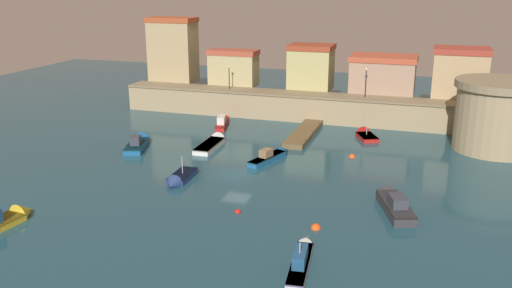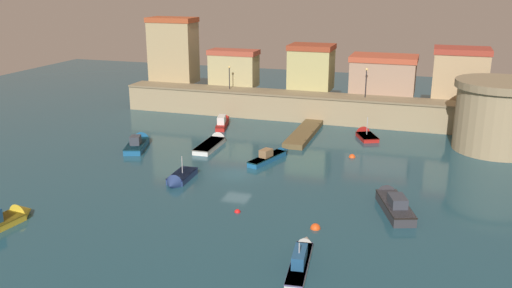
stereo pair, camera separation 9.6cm
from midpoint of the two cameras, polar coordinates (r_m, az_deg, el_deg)
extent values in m
plane|color=#1E4756|center=(53.56, -2.09, -3.14)|extent=(127.40, 127.40, 0.00)
cube|color=#9E8966|center=(74.35, 3.97, 3.89)|extent=(48.42, 3.73, 3.36)
cube|color=#817053|center=(73.97, 4.00, 5.24)|extent=(48.42, 4.03, 0.24)
cube|color=tan|center=(83.55, -8.67, 9.42)|extent=(6.73, 3.90, 8.84)
cube|color=#A84827|center=(83.09, -8.82, 12.68)|extent=(7.00, 4.05, 0.70)
cube|color=tan|center=(79.80, -2.39, 7.68)|extent=(6.78, 3.33, 4.51)
cube|color=#AA4834|center=(79.43, -2.42, 9.54)|extent=(7.05, 3.46, 0.70)
cube|color=tan|center=(77.32, 5.70, 7.72)|extent=(5.82, 4.82, 5.58)
cube|color=#953B24|center=(76.89, 5.77, 10.03)|extent=(6.05, 5.01, 0.70)
cube|color=tan|center=(76.47, 13.04, 6.83)|extent=(8.43, 5.81, 4.41)
cube|color=#B64C32|center=(76.09, 13.17, 8.72)|extent=(8.76, 6.04, 0.70)
cube|color=tan|center=(75.86, 20.41, 6.68)|extent=(6.68, 5.15, 5.84)
cube|color=#9F392B|center=(75.41, 20.66, 9.12)|extent=(6.94, 5.36, 0.70)
cylinder|color=#9E8966|center=(65.69, 23.85, 2.37)|extent=(9.07, 9.07, 7.01)
cylinder|color=#867556|center=(64.93, 24.26, 5.70)|extent=(9.80, 9.80, 0.80)
cube|color=brown|center=(66.64, 4.98, 1.11)|extent=(2.35, 11.83, 0.61)
cylinder|color=#463922|center=(70.14, 6.55, 1.90)|extent=(0.20, 0.20, 0.70)
cylinder|color=#463922|center=(66.41, 5.87, 1.07)|extent=(0.20, 0.20, 0.70)
cylinder|color=#463922|center=(62.71, 5.10, 0.14)|extent=(0.20, 0.20, 0.70)
cylinder|color=black|center=(76.41, -2.85, 6.83)|extent=(0.12, 0.12, 2.88)
sphere|color=#F9D172|center=(76.15, -2.87, 8.01)|extent=(0.32, 0.32, 0.32)
cylinder|color=black|center=(72.00, 11.32, 6.15)|extent=(0.12, 0.12, 3.49)
sphere|color=#F9D172|center=(71.68, 11.40, 7.64)|extent=(0.32, 0.32, 0.32)
cube|color=silver|center=(36.95, 4.54, -12.48)|extent=(1.75, 5.95, 0.46)
cone|color=silver|center=(40.10, 5.20, -10.01)|extent=(1.22, 1.51, 1.08)
cube|color=#4F4E79|center=(36.86, 4.54, -12.22)|extent=(1.79, 6.07, 0.08)
cube|color=navy|center=(36.57, 4.55, -11.63)|extent=(1.05, 2.39, 0.87)
cube|color=#99B7C6|center=(37.57, 4.78, -10.74)|extent=(0.73, 0.14, 0.52)
cylinder|color=#B2B2B7|center=(36.15, 4.50, -11.35)|extent=(0.08, 0.08, 1.58)
cube|color=red|center=(66.35, 11.46, 0.71)|extent=(3.08, 3.85, 0.48)
cone|color=red|center=(68.30, 10.92, 1.20)|extent=(1.98, 1.59, 1.75)
cube|color=#660E09|center=(66.30, 11.47, 0.87)|extent=(3.14, 3.93, 0.08)
cylinder|color=#B2B2B7|center=(66.24, 11.46, 1.87)|extent=(0.08, 0.08, 2.17)
cube|color=#195689|center=(62.72, -12.37, -0.20)|extent=(3.42, 5.65, 0.66)
cone|color=#195689|center=(65.83, -11.79, 0.64)|extent=(2.11, 1.88, 1.76)
cube|color=#0B3140|center=(62.63, -12.39, 0.05)|extent=(3.49, 5.76, 0.08)
cube|color=#333842|center=(62.08, -12.50, 0.39)|extent=(1.43, 1.63, 0.96)
cube|color=#99B7C6|center=(62.71, -12.37, 0.61)|extent=(0.93, 0.35, 0.58)
cube|color=navy|center=(52.57, -7.72, -3.33)|extent=(1.80, 3.87, 0.60)
cone|color=navy|center=(50.53, -8.78, -4.23)|extent=(1.61, 1.13, 1.57)
cube|color=#101740|center=(52.48, -7.74, -3.07)|extent=(1.84, 3.95, 0.08)
cylinder|color=#B2B2B7|center=(52.24, -7.75, -2.15)|extent=(0.08, 0.08, 1.65)
cube|color=#195689|center=(57.10, 1.13, -1.55)|extent=(2.80, 5.60, 0.57)
cone|color=#195689|center=(59.80, 2.97, -0.71)|extent=(1.49, 1.67, 1.12)
cube|color=#0D2D31|center=(57.02, 1.13, -1.32)|extent=(2.85, 5.72, 0.08)
cube|color=olive|center=(56.71, 1.00, -0.95)|extent=(1.29, 1.58, 0.80)
cube|color=#99B7C6|center=(57.23, 1.39, -0.75)|extent=(0.81, 0.31, 0.48)
cone|color=gold|center=(48.20, -23.01, -6.53)|extent=(1.96, 1.63, 1.79)
cube|color=red|center=(70.92, -3.58, 2.11)|extent=(2.56, 5.92, 0.60)
cone|color=red|center=(74.34, -3.26, 2.81)|extent=(1.39, 1.62, 1.07)
cube|color=#54110E|center=(70.85, -3.58, 2.31)|extent=(2.61, 6.04, 0.08)
cube|color=silver|center=(69.96, -3.66, 2.55)|extent=(1.42, 2.32, 0.93)
cube|color=#99B7C6|center=(70.99, -3.56, 2.80)|extent=(0.81, 0.26, 0.56)
cube|color=#333338|center=(46.26, 14.26, -6.44)|extent=(3.65, 6.21, 0.83)
cone|color=#333338|center=(49.49, 13.16, -4.80)|extent=(2.06, 1.88, 1.69)
cube|color=black|center=(46.12, 14.29, -6.01)|extent=(3.72, 6.33, 0.08)
cube|color=#333842|center=(45.50, 14.50, -5.75)|extent=(1.79, 2.23, 0.80)
cube|color=#99B7C6|center=(46.34, 14.19, -5.25)|extent=(1.06, 0.42, 0.48)
cube|color=white|center=(61.66, -4.92, -0.20)|extent=(1.96, 5.85, 0.58)
cone|color=white|center=(64.85, -3.80, 0.68)|extent=(1.74, 1.45, 1.70)
cube|color=slate|center=(61.59, -4.93, 0.02)|extent=(1.99, 5.97, 0.08)
sphere|color=#EA4C19|center=(42.52, 6.18, -8.74)|extent=(0.79, 0.79, 0.79)
sphere|color=#EA4C19|center=(59.35, 9.93, -1.37)|extent=(0.72, 0.72, 0.72)
sphere|color=red|center=(45.08, -1.97, -7.11)|extent=(0.51, 0.51, 0.51)
camera|label=1|loc=(0.05, -90.05, -0.01)|focal=38.38mm
camera|label=2|loc=(0.05, 89.95, 0.01)|focal=38.38mm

